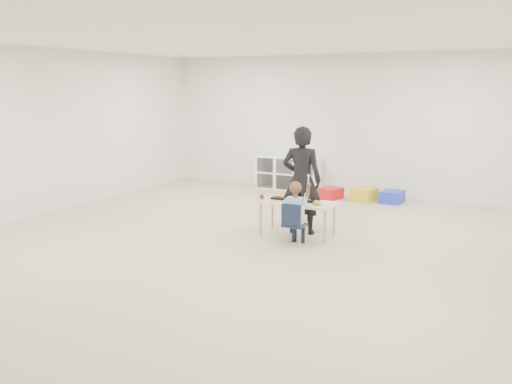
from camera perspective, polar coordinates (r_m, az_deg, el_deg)
The scene contains 16 objects.
room at distance 7.05m, azimuth -1.89°, elevation 4.90°, with size 9.00×9.02×2.80m.
table at distance 7.95m, azimuth 4.36°, elevation -2.79°, with size 1.12×0.59×0.51m.
chair_near at distance 7.44m, azimuth 4.07°, elevation -3.39°, with size 0.29×0.28×0.61m, color black, non-canonical shape.
chair_far at distance 8.44m, azimuth 4.63°, elevation -1.66°, with size 0.29×0.28×0.61m, color black, non-canonical shape.
child at distance 7.40m, azimuth 4.09°, elevation -2.08°, with size 0.41×0.41×0.96m, color #9CACD3, non-canonical shape.
lunch_tray_near at distance 7.91m, azimuth 5.43°, elevation -0.92°, with size 0.22×0.16×0.03m, color black.
lunch_tray_far at distance 8.08m, azimuth 2.45°, elevation -0.64°, with size 0.22×0.16×0.03m, color black.
milk_carton at distance 7.74m, azimuth 4.19°, elevation -0.90°, with size 0.07×0.07×0.10m, color white.
bread_roll at distance 7.71m, azimuth 6.39°, elevation -1.12°, with size 0.09×0.09×0.07m, color tan.
apple_near at distance 7.98m, azimuth 3.61°, elevation -0.64°, with size 0.07×0.07×0.07m, color maroon.
apple_far at distance 8.06m, azimuth 0.59°, elevation -0.50°, with size 0.07×0.07×0.07m, color maroon.
cubby_shelf at distance 11.52m, azimuth 3.39°, elevation 1.99°, with size 1.40×0.40×0.70m, color white.
adult at distance 7.99m, azimuth 4.83°, elevation 1.24°, with size 0.58×0.38×1.60m, color black.
bin_red at distance 10.67m, azimuth 7.85°, elevation -0.14°, with size 0.34×0.44×0.22m, color red.
bin_yellow at distance 10.60m, azimuth 11.34°, elevation -0.25°, with size 0.39×0.50×0.24m, color gold.
bin_blue at distance 10.53m, azimuth 14.17°, elevation -0.49°, with size 0.36×0.46×0.23m, color #1C31D2.
Camera 1 is at (3.44, -6.11, 2.15)m, focal length 38.00 mm.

